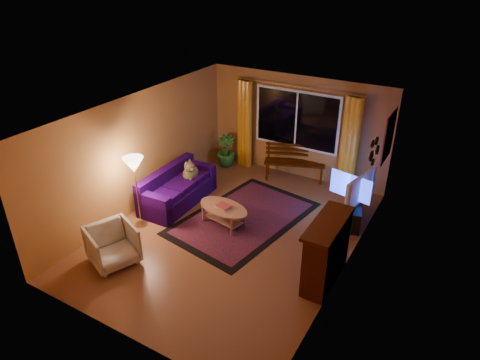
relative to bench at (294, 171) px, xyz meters
The scene contains 22 objects.
floor 2.76m from the bench, 92.24° to the right, with size 4.50×6.00×0.02m, color brown.
ceiling 3.58m from the bench, 92.24° to the right, with size 4.50×6.00×0.02m, color white.
wall_back 1.07m from the bench, 112.49° to the left, with size 4.50×0.02×2.50m, color #B27439.
wall_left 3.77m from the bench, 130.73° to the right, with size 0.02×6.00×2.50m, color #B27439.
wall_right 3.64m from the bench, 51.95° to the right, with size 0.02×6.00×2.50m, color #B27439.
window 1.25m from the bench, 118.89° to the left, with size 2.00×0.02×1.30m, color black.
curtain_rod 2.04m from the bench, 125.66° to the left, with size 0.03×0.03×3.20m, color #BF8C3F.
curtain_left 1.72m from the bench, behind, with size 0.36×0.36×2.24m, color orange.
curtain_right 1.54m from the bench, ahead, with size 0.36×0.36×2.24m, color orange.
bench is the anchor object (origin of this frame).
potted_plant 1.86m from the bench, behind, with size 0.47×0.47×0.84m, color #235B1E.
sofa 2.92m from the bench, 126.98° to the right, with size 0.82×1.90×0.77m, color #210249.
dog 2.59m from the bench, 131.86° to the right, with size 0.32×0.44×0.48m, color olive, non-canonical shape.
armchair 4.82m from the bench, 107.76° to the right, with size 0.77×0.72×0.79m, color beige.
floor_lamp 3.96m from the bench, 118.47° to the right, with size 0.25×0.25×1.51m, color #BF8C3F.
rug 2.21m from the bench, 94.55° to the right, with size 1.95×3.08×0.02m, color maroon.
coffee_table 2.60m from the bench, 99.28° to the right, with size 1.14×1.14×0.41m, color #B1714F.
tv_console 2.11m from the bench, 32.12° to the right, with size 0.36×1.08×0.45m, color black.
television 2.19m from the bench, 32.12° to the right, with size 1.13×0.15×0.65m, color black.
fireplace 3.72m from the bench, 58.34° to the right, with size 0.40×1.20×1.10m, color maroon.
mirror_cluster 3.00m from the bench, 34.59° to the right, with size 0.06×0.60×0.56m, color black, non-canonical shape.
painting 2.57m from the bench, ahead, with size 0.04×0.76×0.96m, color #DC4A16.
Camera 1 is at (3.66, -6.00, 4.89)m, focal length 32.00 mm.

